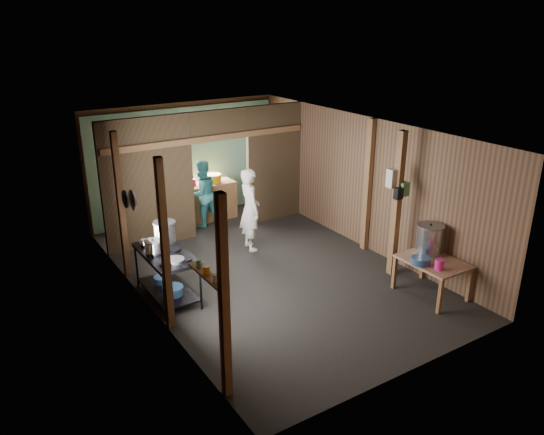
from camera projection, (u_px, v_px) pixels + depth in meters
floor at (266, 270)px, 9.67m from camera, size 4.50×7.00×0.00m
ceiling at (266, 129)px, 8.75m from camera, size 4.50×7.00×0.00m
wall_back at (184, 160)px, 11.97m from camera, size 4.50×0.00×2.60m
wall_front at (417, 283)px, 6.45m from camera, size 4.50×0.00×2.60m
wall_left at (141, 229)px, 8.08m from camera, size 0.00×7.00×2.60m
wall_right at (364, 183)px, 10.34m from camera, size 0.00×7.00×2.60m
partition_left at (148, 184)px, 10.28m from camera, size 1.85×0.10×2.60m
partition_right at (274, 163)px, 11.74m from camera, size 1.35×0.10×2.60m
partition_header at (219, 124)px, 10.72m from camera, size 1.30×0.10×0.60m
turquoise_panel at (186, 163)px, 11.94m from camera, size 4.40×0.06×2.50m
back_counter at (209, 201)px, 12.00m from camera, size 1.20×0.50×0.85m
wall_clock at (195, 134)px, 11.81m from camera, size 0.20×0.03×0.20m
post_left_a at (224, 300)px, 6.07m from camera, size 0.10×0.12×2.60m
post_left_b at (165, 246)px, 7.49m from camera, size 0.10×0.12×2.60m
post_left_c at (121, 206)px, 9.07m from camera, size 0.10×0.12×2.60m
post_right at (368, 186)px, 10.15m from camera, size 0.10×0.12×2.60m
post_free at (397, 205)px, 9.12m from camera, size 0.12×0.12×2.60m
cross_beam at (209, 138)px, 10.64m from camera, size 4.40×0.12×0.12m
pan_lid_big at (133, 200)px, 8.30m from camera, size 0.03×0.34×0.34m
pan_lid_small at (125, 199)px, 8.65m from camera, size 0.03×0.30×0.30m
wall_shelf at (207, 275)px, 6.44m from camera, size 0.14×0.80×0.03m
jar_white at (216, 278)px, 6.22m from camera, size 0.07×0.07×0.10m
jar_yellow at (207, 270)px, 6.42m from camera, size 0.08×0.08×0.10m
jar_green at (199, 263)px, 6.59m from camera, size 0.06×0.06×0.10m
bag_white at (394, 178)px, 8.98m from camera, size 0.22×0.15×0.32m
bag_green at (404, 189)px, 9.00m from camera, size 0.16×0.12×0.24m
bag_black at (398, 193)px, 8.93m from camera, size 0.14×0.10×0.20m
gas_range at (167, 275)px, 8.60m from camera, size 0.71×1.38×0.81m
prep_table at (431, 278)px, 8.73m from camera, size 0.77×1.06×0.62m
stove_pot_large at (165, 232)px, 8.82m from camera, size 0.50×0.50×0.37m
stove_pot_med at (153, 248)px, 8.39m from camera, size 0.31×0.31×0.24m
stove_saucepan at (145, 243)px, 8.71m from camera, size 0.19×0.19×0.09m
frying_pan at (175, 260)px, 8.13m from camera, size 0.32×0.53×0.07m
blue_tub_front at (173, 290)px, 8.50m from camera, size 0.34×0.34×0.14m
blue_tub_back at (162, 280)px, 8.88m from camera, size 0.28×0.28×0.11m
stock_pot at (429, 240)px, 8.81m from camera, size 0.54×0.54×0.52m
wash_basin at (421, 261)px, 8.48m from camera, size 0.38×0.38×0.11m
pink_bucket at (439, 265)px, 8.29m from camera, size 0.15×0.15×0.17m
knife at (458, 273)px, 8.19m from camera, size 0.30×0.04×0.01m
yellow_tub at (214, 178)px, 11.89m from camera, size 0.34×0.34×0.19m
red_cup at (193, 182)px, 11.64m from camera, size 0.13×0.13×0.16m
cook at (250, 210)px, 10.32m from camera, size 0.48×0.65×1.64m
worker_back at (202, 194)px, 11.48m from camera, size 0.80×0.66×1.49m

